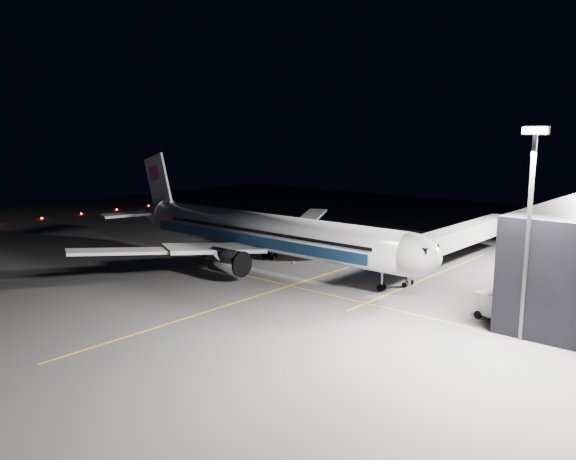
# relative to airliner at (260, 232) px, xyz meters

# --- Properties ---
(ground) EXTENTS (200.00, 200.00, 0.00)m
(ground) POSITION_rel_airliner_xyz_m (1.08, 0.00, -5.16)
(ground) COLOR #4C4C4F
(ground) RESTS_ON ground
(guide_line_main) EXTENTS (0.25, 80.00, 0.01)m
(guide_line_main) POSITION_rel_airliner_xyz_m (11.08, 0.00, -5.16)
(guide_line_main) COLOR gold
(guide_line_main) RESTS_ON ground
(guide_line_cross) EXTENTS (70.00, 0.25, 0.01)m
(guide_line_cross) POSITION_rel_airliner_xyz_m (1.08, -6.00, -5.16)
(guide_line_cross) COLOR gold
(guide_line_cross) RESTS_ON ground
(guide_line_side) EXTENTS (0.25, 40.00, 0.01)m
(guide_line_side) POSITION_rel_airliner_xyz_m (23.08, 10.00, -5.16)
(guide_line_side) COLOR gold
(guide_line_side) RESTS_ON ground
(airliner) EXTENTS (61.48, 54.22, 16.64)m
(airliner) POSITION_rel_airliner_xyz_m (0.00, 0.00, 0.00)
(airliner) COLOR silver
(airliner) RESTS_ON ground
(jet_bridge) EXTENTS (3.60, 34.40, 6.30)m
(jet_bridge) POSITION_rel_airliner_xyz_m (23.08, 18.06, -0.58)
(jet_bridge) COLOR #B2B2B7
(jet_bridge) RESTS_ON ground
(floodlight_mast_south) EXTENTS (2.40, 0.67, 20.70)m
(floodlight_mast_south) POSITION_rel_airliner_xyz_m (41.08, -6.01, 7.21)
(floodlight_mast_south) COLOR #59595E
(floodlight_mast_south) RESTS_ON ground
(taxiway_lights) EXTENTS (0.44, 60.44, 0.44)m
(taxiway_lights) POSITION_rel_airliner_xyz_m (-70.92, 0.00, -4.94)
(taxiway_lights) COLOR #FF140A
(taxiway_lights) RESTS_ON ground
(service_truck) EXTENTS (6.06, 3.69, 2.91)m
(service_truck) POSITION_rel_airliner_xyz_m (37.73, -2.14, -3.61)
(service_truck) COLOR silver
(service_truck) RESTS_ON ground
(baggage_tug) EXTENTS (2.21, 1.83, 1.52)m
(baggage_tug) POSITION_rel_airliner_xyz_m (3.23, 15.93, -4.46)
(baggage_tug) COLOR black
(baggage_tug) RESTS_ON ground
(safety_cone_a) EXTENTS (0.42, 0.42, 0.63)m
(safety_cone_a) POSITION_rel_airliner_xyz_m (-0.66, 4.00, -4.85)
(safety_cone_a) COLOR #FF590A
(safety_cone_a) RESTS_ON ground
(safety_cone_b) EXTENTS (0.45, 0.45, 0.67)m
(safety_cone_b) POSITION_rel_airliner_xyz_m (-1.59, 12.59, -4.83)
(safety_cone_b) COLOR #FF590A
(safety_cone_b) RESTS_ON ground
(safety_cone_c) EXTENTS (0.40, 0.40, 0.60)m
(safety_cone_c) POSITION_rel_airliner_xyz_m (3.27, 4.00, -4.86)
(safety_cone_c) COLOR #FF590A
(safety_cone_c) RESTS_ON ground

